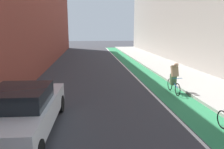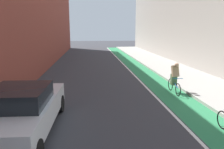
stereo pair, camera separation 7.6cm
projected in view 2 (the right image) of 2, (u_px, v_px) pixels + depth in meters
name	position (u px, v px, depth m)	size (l,w,h in m)	color
ground_plane	(102.00, 74.00, 15.85)	(97.91, 97.91, 0.00)	#38383D
bike_lane_paint	(139.00, 69.00, 18.11)	(1.60, 44.51, 0.00)	#2D8451
lane_divider_stripe	(128.00, 69.00, 18.02)	(0.12, 44.51, 0.00)	white
sidewalk_right	(169.00, 67.00, 18.35)	(3.49, 44.51, 0.14)	#A8A59E
building_facade_right	(195.00, 11.00, 19.63)	(2.40, 40.51, 9.64)	#B2ADA3
parked_sedan_white	(22.00, 110.00, 6.67)	(2.04, 4.67, 1.53)	silver
cyclist_trailing	(175.00, 78.00, 11.05)	(0.48, 1.68, 1.60)	black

